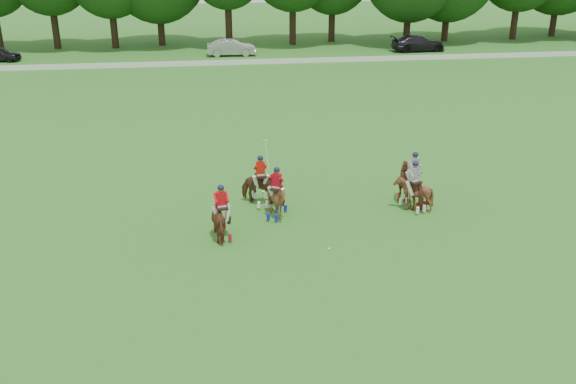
{
  "coord_description": "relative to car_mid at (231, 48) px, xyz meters",
  "views": [
    {
      "loc": [
        -2.98,
        -19.59,
        11.26
      ],
      "look_at": [
        0.22,
        4.2,
        1.4
      ],
      "focal_mm": 40.0,
      "sensor_mm": 36.0,
      "label": 1
    }
  ],
  "objects": [
    {
      "name": "boundary_rail",
      "position": [
        0.11,
        -4.5,
        -0.54
      ],
      "size": [
        120.0,
        0.1,
        0.44
      ],
      "primitive_type": "cube",
      "color": "white",
      "rests_on": "ground"
    },
    {
      "name": "polo_stripe_a",
      "position": [
        5.99,
        -37.1,
        0.14
      ],
      "size": [
        1.56,
        2.27,
        2.45
      ],
      "color": "#522816",
      "rests_on": "ground"
    },
    {
      "name": "car_mid",
      "position": [
        0.0,
        0.0,
        0.0
      ],
      "size": [
        4.63,
        1.64,
        1.52
      ],
      "primitive_type": "imported",
      "rotation": [
        0.0,
        0.0,
        1.56
      ],
      "color": "#A9A8AE",
      "rests_on": "ground"
    },
    {
      "name": "ground",
      "position": [
        0.11,
        -42.5,
        -0.76
      ],
      "size": [
        180.0,
        180.0,
        0.0
      ],
      "primitive_type": "plane",
      "color": "#23611B",
      "rests_on": "ground"
    },
    {
      "name": "polo_stripe_b",
      "position": [
        5.84,
        -37.63,
        0.03
      ],
      "size": [
        1.66,
        1.73,
        2.22
      ],
      "color": "#522816",
      "rests_on": "ground"
    },
    {
      "name": "polo_red_a",
      "position": [
        -2.4,
        -39.22,
        0.03
      ],
      "size": [
        1.14,
        1.88,
        2.21
      ],
      "color": "#522816",
      "rests_on": "ground"
    },
    {
      "name": "polo_ball",
      "position": [
        1.54,
        -40.85,
        -0.72
      ],
      "size": [
        0.09,
        0.09,
        0.09
      ],
      "primitive_type": "sphere",
      "color": "white",
      "rests_on": "ground"
    },
    {
      "name": "car_right",
      "position": [
        18.52,
        0.0,
        0.01
      ],
      "size": [
        5.41,
        2.42,
        1.54
      ],
      "primitive_type": "imported",
      "rotation": [
        0.0,
        0.0,
        1.62
      ],
      "color": "black",
      "rests_on": "ground"
    },
    {
      "name": "polo_red_b",
      "position": [
        -0.6,
        -36.16,
        0.04
      ],
      "size": [
        1.64,
        1.43,
        2.81
      ],
      "color": "#522816",
      "rests_on": "ground"
    },
    {
      "name": "polo_red_c",
      "position": [
        -0.05,
        -37.59,
        0.03
      ],
      "size": [
        1.71,
        1.78,
        2.23
      ],
      "color": "#522816",
      "rests_on": "ground"
    }
  ]
}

